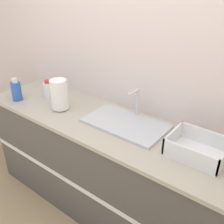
{
  "coord_description": "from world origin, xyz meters",
  "views": [
    {
      "loc": [
        1.03,
        -1.01,
        1.86
      ],
      "look_at": [
        0.04,
        0.26,
        1.0
      ],
      "focal_mm": 42.0,
      "sensor_mm": 36.0,
      "label": 1
    }
  ],
  "objects_px": {
    "sink": "(126,122)",
    "dish_rack": "(197,149)",
    "bottle_white_spray": "(48,90)",
    "bottle_blue": "(16,91)",
    "paper_towel_roll": "(59,95)"
  },
  "relations": [
    {
      "from": "paper_towel_roll",
      "to": "dish_rack",
      "type": "distance_m",
      "value": 1.12
    },
    {
      "from": "paper_towel_roll",
      "to": "bottle_white_spray",
      "type": "distance_m",
      "value": 0.28
    },
    {
      "from": "dish_rack",
      "to": "bottle_blue",
      "type": "distance_m",
      "value": 1.55
    },
    {
      "from": "bottle_blue",
      "to": "bottle_white_spray",
      "type": "height_order",
      "value": "bottle_blue"
    },
    {
      "from": "paper_towel_roll",
      "to": "dish_rack",
      "type": "bearing_deg",
      "value": 4.5
    },
    {
      "from": "sink",
      "to": "dish_rack",
      "type": "bearing_deg",
      "value": -3.74
    },
    {
      "from": "sink",
      "to": "bottle_white_spray",
      "type": "distance_m",
      "value": 0.82
    },
    {
      "from": "sink",
      "to": "dish_rack",
      "type": "relative_size",
      "value": 1.77
    },
    {
      "from": "paper_towel_roll",
      "to": "bottle_blue",
      "type": "relative_size",
      "value": 1.27
    },
    {
      "from": "paper_towel_roll",
      "to": "sink",
      "type": "bearing_deg",
      "value": 12.41
    },
    {
      "from": "dish_rack",
      "to": "bottle_white_spray",
      "type": "xyz_separation_m",
      "value": [
        -1.37,
        0.01,
        0.03
      ]
    },
    {
      "from": "bottle_white_spray",
      "to": "bottle_blue",
      "type": "bearing_deg",
      "value": -129.04
    },
    {
      "from": "paper_towel_roll",
      "to": "bottle_blue",
      "type": "height_order",
      "value": "paper_towel_roll"
    },
    {
      "from": "sink",
      "to": "bottle_white_spray",
      "type": "xyz_separation_m",
      "value": [
        -0.82,
        -0.03,
        0.05
      ]
    },
    {
      "from": "sink",
      "to": "bottle_white_spray",
      "type": "relative_size",
      "value": 3.73
    }
  ]
}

